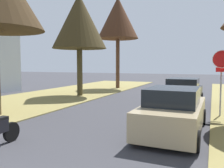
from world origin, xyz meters
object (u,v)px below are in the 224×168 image
object	(u,v)px
parked_sedan_tan	(173,112)
parked_sedan_black	(183,93)
street_tree_left_mid_b	(79,22)
street_tree_left_far	(118,18)
stop_sign_far	(222,69)

from	to	relation	value
parked_sedan_tan	parked_sedan_black	size ratio (longest dim) A/B	1.00
street_tree_left_mid_b	parked_sedan_black	bearing A→B (deg)	-9.05
street_tree_left_far	parked_sedan_tan	world-z (taller)	street_tree_left_far
stop_sign_far	street_tree_left_mid_b	world-z (taller)	street_tree_left_mid_b
street_tree_left_far	parked_sedan_black	distance (m)	12.07
street_tree_left_far	stop_sign_far	bearing A→B (deg)	-48.30
street_tree_left_mid_b	parked_sedan_tan	distance (m)	11.61
parked_sedan_tan	parked_sedan_black	xyz separation A→B (m)	(-0.32, 5.85, 0.00)
stop_sign_far	street_tree_left_mid_b	distance (m)	10.66
stop_sign_far	parked_sedan_tan	size ratio (longest dim) A/B	0.66
street_tree_left_mid_b	stop_sign_far	bearing A→B (deg)	-21.09
stop_sign_far	street_tree_left_far	size ratio (longest dim) A/B	0.33
stop_sign_far	parked_sedan_black	size ratio (longest dim) A/B	0.66
stop_sign_far	street_tree_left_far	distance (m)	14.27
street_tree_left_far	parked_sedan_black	size ratio (longest dim) A/B	1.99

